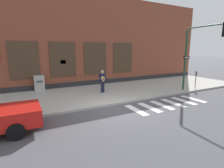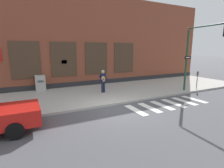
% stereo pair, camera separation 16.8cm
% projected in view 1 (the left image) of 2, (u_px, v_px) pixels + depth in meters
% --- Properties ---
extents(ground_plane, '(160.00, 160.00, 0.00)m').
position_uv_depth(ground_plane, '(118.00, 110.00, 9.80)').
color(ground_plane, '#4C4C51').
extents(sidewalk, '(28.00, 5.98, 0.13)m').
position_uv_depth(sidewalk, '(93.00, 94.00, 13.10)').
color(sidewalk, '#ADAAA3').
rests_on(sidewalk, ground).
extents(building_backdrop, '(28.00, 4.06, 8.09)m').
position_uv_depth(building_backdrop, '(73.00, 42.00, 16.65)').
color(building_backdrop, brown).
rests_on(building_backdrop, ground).
extents(crosswalk, '(5.20, 1.90, 0.01)m').
position_uv_depth(crosswalk, '(168.00, 104.00, 10.88)').
color(crosswalk, silver).
rests_on(crosswalk, ground).
extents(busker, '(0.74, 0.57, 1.70)m').
position_uv_depth(busker, '(103.00, 80.00, 13.06)').
color(busker, '#1E233D').
rests_on(busker, sidewalk).
extents(traffic_light, '(0.68, 3.38, 4.86)m').
position_uv_depth(traffic_light, '(201.00, 47.00, 12.34)').
color(traffic_light, '#1E472D').
rests_on(traffic_light, sidewalk).
extents(parking_meter, '(0.13, 0.11, 1.44)m').
position_uv_depth(parking_meter, '(196.00, 77.00, 14.82)').
color(parking_meter, '#47474C').
rests_on(parking_meter, sidewalk).
extents(utility_box, '(0.73, 0.64, 1.23)m').
position_uv_depth(utility_box, '(39.00, 83.00, 13.59)').
color(utility_box, '#ADADA8').
rests_on(utility_box, sidewalk).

